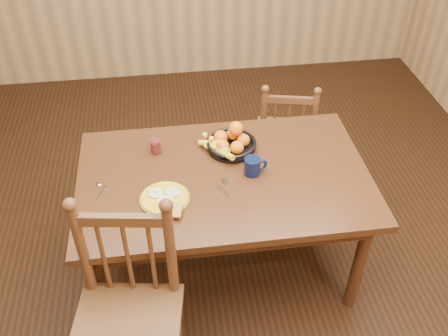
{
  "coord_description": "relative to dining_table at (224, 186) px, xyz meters",
  "views": [
    {
      "loc": [
        -0.28,
        -2.05,
        2.55
      ],
      "look_at": [
        0.0,
        0.0,
        0.8
      ],
      "focal_mm": 40.0,
      "sensor_mm": 36.0,
      "label": 1
    }
  ],
  "objects": [
    {
      "name": "spoon",
      "position": [
        -0.67,
        -0.01,
        0.09
      ],
      "size": [
        0.06,
        0.15,
        0.01
      ],
      "rotation": [
        0.0,
        0.0,
        -0.44
      ],
      "color": "silver",
      "rests_on": "dining_table"
    },
    {
      "name": "coffee_mug",
      "position": [
        0.16,
        -0.01,
        0.14
      ],
      "size": [
        0.13,
        0.09,
        0.1
      ],
      "color": "#091133",
      "rests_on": "dining_table"
    },
    {
      "name": "breakfast_plate",
      "position": [
        -0.33,
        -0.16,
        0.1
      ],
      "size": [
        0.26,
        0.3,
        0.04
      ],
      "color": "#59601E",
      "rests_on": "dining_table"
    },
    {
      "name": "fruit_bowl",
      "position": [
        0.07,
        0.22,
        0.13
      ],
      "size": [
        0.32,
        0.32,
        0.17
      ],
      "color": "black",
      "rests_on": "dining_table"
    },
    {
      "name": "room",
      "position": [
        0.0,
        0.0,
        0.68
      ],
      "size": [
        4.52,
        5.02,
        2.72
      ],
      "color": "black",
      "rests_on": "ground"
    },
    {
      "name": "fork",
      "position": [
        -0.01,
        -0.11,
        0.09
      ],
      "size": [
        0.07,
        0.18,
        0.0
      ],
      "rotation": [
        0.0,
        0.0,
        0.42
      ],
      "color": "silver",
      "rests_on": "dining_table"
    },
    {
      "name": "chair_near",
      "position": [
        -0.54,
        -0.68,
        -0.14
      ],
      "size": [
        0.56,
        0.54,
        1.08
      ],
      "rotation": [
        0.0,
        0.0,
        -0.15
      ],
      "color": "#462A15",
      "rests_on": "ground"
    },
    {
      "name": "chair_far",
      "position": [
        0.54,
        0.73,
        -0.23
      ],
      "size": [
        0.48,
        0.46,
        0.89
      ],
      "rotation": [
        0.0,
        0.0,
        2.92
      ],
      "color": "#462A15",
      "rests_on": "ground"
    },
    {
      "name": "dining_table",
      "position": [
        0.0,
        0.0,
        0.0
      ],
      "size": [
        1.6,
        1.0,
        0.75
      ],
      "color": "black",
      "rests_on": "ground"
    },
    {
      "name": "juice_glass",
      "position": [
        -0.36,
        0.26,
        0.13
      ],
      "size": [
        0.06,
        0.06,
        0.09
      ],
      "color": "silver",
      "rests_on": "dining_table"
    }
  ]
}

